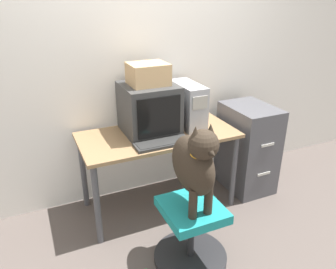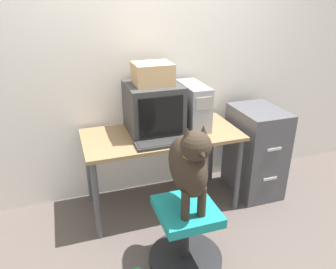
% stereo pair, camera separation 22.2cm
% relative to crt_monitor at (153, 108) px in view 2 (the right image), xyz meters
% --- Properties ---
extents(ground_plane, '(12.00, 12.00, 0.00)m').
position_rel_crt_monitor_xyz_m(ground_plane, '(0.05, -0.40, -0.95)').
color(ground_plane, '#564C47').
extents(wall_back, '(8.00, 0.05, 2.60)m').
position_rel_crt_monitor_xyz_m(wall_back, '(0.05, 0.32, 0.35)').
color(wall_back, silver).
rests_on(wall_back, ground_plane).
extents(desk, '(1.36, 0.66, 0.74)m').
position_rel_crt_monitor_xyz_m(desk, '(0.05, -0.08, -0.30)').
color(desk, olive).
rests_on(desk, ground_plane).
extents(crt_monitor, '(0.45, 0.46, 0.42)m').
position_rel_crt_monitor_xyz_m(crt_monitor, '(0.00, 0.00, 0.00)').
color(crt_monitor, '#383838').
rests_on(crt_monitor, desk).
extents(pc_tower, '(0.18, 0.45, 0.39)m').
position_rel_crt_monitor_xyz_m(pc_tower, '(0.37, -0.01, -0.02)').
color(pc_tower, '#99999E').
rests_on(pc_tower, desk).
extents(keyboard, '(0.46, 0.17, 0.03)m').
position_rel_crt_monitor_xyz_m(keyboard, '(-0.00, -0.30, -0.20)').
color(keyboard, '#2D2D2D').
rests_on(keyboard, desk).
extents(computer_mouse, '(0.07, 0.04, 0.04)m').
position_rel_crt_monitor_xyz_m(computer_mouse, '(0.30, -0.29, -0.19)').
color(computer_mouse, beige).
rests_on(computer_mouse, desk).
extents(office_chair, '(0.55, 0.55, 0.49)m').
position_rel_crt_monitor_xyz_m(office_chair, '(-0.00, -0.82, -0.71)').
color(office_chair, '#262628').
rests_on(office_chair, ground_plane).
extents(dog, '(0.21, 0.50, 0.65)m').
position_rel_crt_monitor_xyz_m(dog, '(-0.00, -0.83, -0.11)').
color(dog, '#33281E').
rests_on(dog, office_chair).
extents(filing_cabinet, '(0.41, 0.57, 0.87)m').
position_rel_crt_monitor_xyz_m(filing_cabinet, '(0.99, -0.12, -0.52)').
color(filing_cabinet, '#4C4C51').
rests_on(filing_cabinet, ground_plane).
extents(cardboard_box, '(0.31, 0.27, 0.18)m').
position_rel_crt_monitor_xyz_m(cardboard_box, '(0.00, 0.00, 0.30)').
color(cardboard_box, tan).
rests_on(cardboard_box, crt_monitor).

